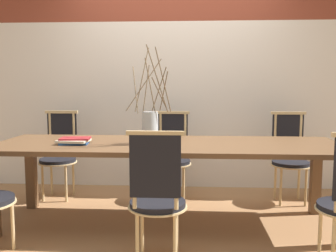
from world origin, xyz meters
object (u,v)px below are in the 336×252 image
chair_far_center (290,155)px  vase_centerpiece (150,126)px  dining_table (168,152)px  book_stack (74,141)px

chair_far_center → vase_centerpiece: (-1.40, -0.83, 0.40)m
chair_far_center → dining_table: bearing=31.3°
vase_centerpiece → book_stack: 0.67m
dining_table → vase_centerpiece: 0.29m
book_stack → chair_far_center: bearing=22.8°
chair_far_center → book_stack: size_ratio=3.45×
dining_table → chair_far_center: size_ratio=3.17×
dining_table → vase_centerpiece: size_ratio=3.65×
dining_table → vase_centerpiece: (-0.15, -0.07, 0.24)m
chair_far_center → book_stack: bearing=22.8°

